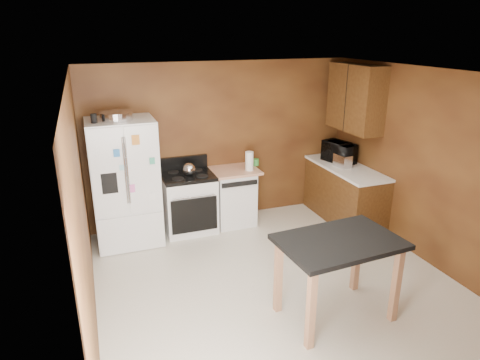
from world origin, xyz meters
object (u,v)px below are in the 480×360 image
pen_cup (94,118)px  paper_towel (249,161)px  refrigerator (125,183)px  island (339,252)px  green_canister (256,162)px  toaster (343,161)px  dishwasher (233,196)px  roasting_pan (116,116)px  gas_range (189,202)px  kettle (189,169)px  microwave (339,153)px

pen_cup → paper_towel: size_ratio=0.41×
refrigerator → island: refrigerator is taller
paper_towel → refrigerator: size_ratio=0.16×
green_canister → refrigerator: size_ratio=0.06×
toaster → dishwasher: size_ratio=0.30×
toaster → paper_towel: bearing=158.5°
roasting_pan → refrigerator: bearing=33.8°
roasting_pan → dishwasher: roasting_pan is taller
gas_range → kettle: bearing=-77.2°
toaster → gas_range: size_ratio=0.24×
pen_cup → gas_range: 1.87m
roasting_pan → pen_cup: size_ratio=3.69×
kettle → gas_range: gas_range is taller
roasting_pan → toaster: 3.45m
microwave → dishwasher: 1.85m
microwave → island: size_ratio=0.42×
paper_towel → microwave: (1.51, -0.12, 0.01)m
toaster → roasting_pan: bearing=166.7°
pen_cup → green_canister: (2.37, 0.29, -0.92)m
roasting_pan → pen_cup: pen_cup is taller
island → microwave: bearing=58.0°
toaster → green_canister: bearing=148.8°
toaster → gas_range: (-2.37, 0.45, -0.54)m
green_canister → gas_range: bearing=-174.8°
dishwasher → paper_towel: bearing=-25.5°
green_canister → refrigerator: refrigerator is taller
green_canister → refrigerator: bearing=-175.4°
green_canister → dishwasher: size_ratio=0.12×
paper_towel → kettle: bearing=178.0°
microwave → island: microwave is taller
kettle → gas_range: bearing=102.8°
roasting_pan → dishwasher: (1.66, 0.11, -1.40)m
island → pen_cup: bearing=132.4°
roasting_pan → dishwasher: size_ratio=0.49×
paper_towel → green_canister: 0.28m
kettle → toaster: bearing=-9.7°
refrigerator → gas_range: size_ratio=1.64×
kettle → refrigerator: bearing=-179.5°
kettle → dishwasher: size_ratio=0.21×
roasting_pan → pen_cup: bearing=-159.7°
microwave → roasting_pan: bearing=72.9°
gas_range → dishwasher: size_ratio=1.24×
paper_towel → refrigerator: 1.86m
kettle → island: 2.73m
green_canister → microwave: microwave is taller
pen_cup → green_canister: 2.55m
refrigerator → pen_cup: bearing=-158.1°
kettle → green_canister: kettle is taller
refrigerator → island: (1.87, -2.54, -0.13)m
pen_cup → gas_range: bearing=8.8°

